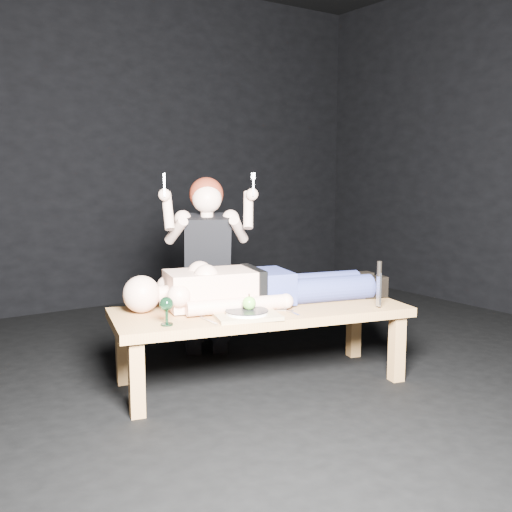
{
  "coord_description": "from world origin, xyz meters",
  "views": [
    {
      "loc": [
        -2.21,
        -2.8,
        1.23
      ],
      "look_at": [
        -0.29,
        0.04,
        0.75
      ],
      "focal_mm": 41.65,
      "sensor_mm": 36.0,
      "label": 1
    }
  ],
  "objects_px": {
    "table": "(261,345)",
    "serving_tray": "(247,316)",
    "goblet": "(167,311)",
    "carving_knife": "(379,285)",
    "kneeling_woman": "(206,265)",
    "lying_man": "(263,282)"
  },
  "relations": [
    {
      "from": "goblet",
      "to": "carving_knife",
      "type": "distance_m",
      "value": 1.24
    },
    {
      "from": "goblet",
      "to": "serving_tray",
      "type": "bearing_deg",
      "value": -12.36
    },
    {
      "from": "table",
      "to": "serving_tray",
      "type": "relative_size",
      "value": 4.93
    },
    {
      "from": "table",
      "to": "kneeling_woman",
      "type": "xyz_separation_m",
      "value": [
        0.01,
        0.66,
        0.39
      ]
    },
    {
      "from": "kneeling_woman",
      "to": "table",
      "type": "bearing_deg",
      "value": -65.76
    },
    {
      "from": "lying_man",
      "to": "serving_tray",
      "type": "relative_size",
      "value": 5.0
    },
    {
      "from": "table",
      "to": "kneeling_woman",
      "type": "distance_m",
      "value": 0.77
    },
    {
      "from": "table",
      "to": "serving_tray",
      "type": "distance_m",
      "value": 0.34
    },
    {
      "from": "kneeling_woman",
      "to": "carving_knife",
      "type": "height_order",
      "value": "kneeling_woman"
    },
    {
      "from": "kneeling_woman",
      "to": "serving_tray",
      "type": "height_order",
      "value": "kneeling_woman"
    },
    {
      "from": "lying_man",
      "to": "table",
      "type": "bearing_deg",
      "value": -115.61
    },
    {
      "from": "table",
      "to": "carving_knife",
      "type": "xyz_separation_m",
      "value": [
        0.57,
        -0.39,
        0.36
      ]
    },
    {
      "from": "lying_man",
      "to": "goblet",
      "type": "distance_m",
      "value": 0.73
    },
    {
      "from": "serving_tray",
      "to": "goblet",
      "type": "distance_m",
      "value": 0.45
    },
    {
      "from": "table",
      "to": "lying_man",
      "type": "height_order",
      "value": "lying_man"
    },
    {
      "from": "kneeling_woman",
      "to": "serving_tray",
      "type": "bearing_deg",
      "value": -79.29
    },
    {
      "from": "serving_tray",
      "to": "goblet",
      "type": "xyz_separation_m",
      "value": [
        -0.43,
        0.09,
        0.06
      ]
    },
    {
      "from": "table",
      "to": "kneeling_woman",
      "type": "height_order",
      "value": "kneeling_woman"
    },
    {
      "from": "table",
      "to": "serving_tray",
      "type": "xyz_separation_m",
      "value": [
        -0.2,
        -0.15,
        0.24
      ]
    },
    {
      "from": "carving_knife",
      "to": "serving_tray",
      "type": "bearing_deg",
      "value": 176.79
    },
    {
      "from": "serving_tray",
      "to": "carving_knife",
      "type": "xyz_separation_m",
      "value": [
        0.76,
        -0.23,
        0.13
      ]
    },
    {
      "from": "kneeling_woman",
      "to": "serving_tray",
      "type": "distance_m",
      "value": 0.85
    }
  ]
}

